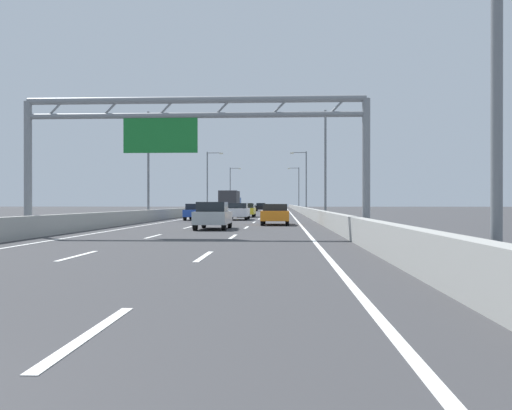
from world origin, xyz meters
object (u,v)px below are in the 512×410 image
(streetlamp_left_distant, at_px, (231,186))
(streetlamp_left_far, at_px, (209,178))
(streetlamp_left_mid, at_px, (151,159))
(silver_car, at_px, (213,215))
(red_car, at_px, (249,206))
(yellow_car, at_px, (247,210))
(black_car, at_px, (261,207))
(orange_car, at_px, (275,214))
(white_car, at_px, (239,211))
(sign_gantry, at_px, (190,130))
(streetlamp_right_distant, at_px, (298,186))
(streetlamp_right_far, at_px, (305,178))
(box_truck, at_px, (230,202))
(blue_car, at_px, (197,212))
(streetlamp_right_mid, at_px, (323,158))

(streetlamp_left_distant, bearing_deg, streetlamp_left_far, -90.00)
(streetlamp_left_mid, relative_size, silver_car, 2.16)
(red_car, bearing_deg, silver_car, -87.81)
(yellow_car, distance_m, red_car, 62.27)
(black_car, relative_size, orange_car, 1.03)
(streetlamp_left_far, height_order, orange_car, streetlamp_left_far)
(white_car, bearing_deg, orange_car, -72.48)
(streetlamp_left_distant, bearing_deg, black_car, -69.44)
(sign_gantry, relative_size, white_car, 3.48)
(streetlamp_left_distant, bearing_deg, streetlamp_right_distant, 0.00)
(streetlamp_left_far, bearing_deg, streetlamp_left_mid, -90.00)
(streetlamp_right_distant, bearing_deg, streetlamp_left_distant, 180.00)
(streetlamp_left_far, distance_m, red_car, 37.07)
(streetlamp_right_far, bearing_deg, white_car, -101.69)
(streetlamp_left_far, bearing_deg, box_truck, -63.08)
(white_car, height_order, black_car, black_car)
(sign_gantry, relative_size, blue_car, 3.81)
(streetlamp_right_distant, bearing_deg, streetlamp_right_mid, -90.00)
(streetlamp_left_mid, relative_size, red_car, 2.12)
(silver_car, bearing_deg, streetlamp_right_far, 82.03)
(sign_gantry, height_order, white_car, sign_gantry)
(streetlamp_left_distant, bearing_deg, streetlamp_left_mid, -90.00)
(blue_car, bearing_deg, streetlamp_left_far, 96.10)
(red_car, bearing_deg, streetlamp_left_distant, 170.23)
(blue_car, bearing_deg, sign_gantry, -81.72)
(red_car, height_order, blue_car, red_car)
(streetlamp_right_far, distance_m, yellow_car, 27.04)
(yellow_car, bearing_deg, streetlamp_left_far, 106.55)
(silver_car, height_order, box_truck, box_truck)
(streetlamp_right_distant, xyz_separation_m, blue_car, (-11.02, -73.81, -4.65))
(streetlamp_left_mid, height_order, streetlamp_right_distant, same)
(white_car, relative_size, black_car, 1.00)
(box_truck, bearing_deg, sign_gantry, -86.50)
(streetlamp_left_distant, xyz_separation_m, streetlamp_right_distant, (14.93, 0.00, 0.00))
(yellow_car, bearing_deg, sign_gantry, -90.60)
(white_car, height_order, orange_car, white_car)
(streetlamp_left_distant, height_order, white_car, streetlamp_left_distant)
(streetlamp_right_mid, xyz_separation_m, white_car, (-7.39, 1.57, -4.62))
(white_car, xyz_separation_m, box_truck, (-3.43, 27.59, 0.94))
(streetlamp_left_distant, bearing_deg, red_car, -9.77)
(streetlamp_right_far, distance_m, silver_car, 53.84)
(streetlamp_left_far, xyz_separation_m, orange_car, (10.97, -46.53, -4.65))
(sign_gantry, height_order, yellow_car, sign_gantry)
(streetlamp_right_mid, distance_m, white_car, 8.85)
(streetlamp_right_mid, height_order, silver_car, streetlamp_right_mid)
(streetlamp_right_far, xyz_separation_m, streetlamp_right_distant, (0.00, 37.26, 0.00))
(streetlamp_right_distant, relative_size, red_car, 2.12)
(streetlamp_right_mid, distance_m, streetlamp_right_far, 37.26)
(red_car, bearing_deg, box_truck, -89.93)
(streetlamp_left_distant, xyz_separation_m, box_truck, (4.11, -45.36, -3.67))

